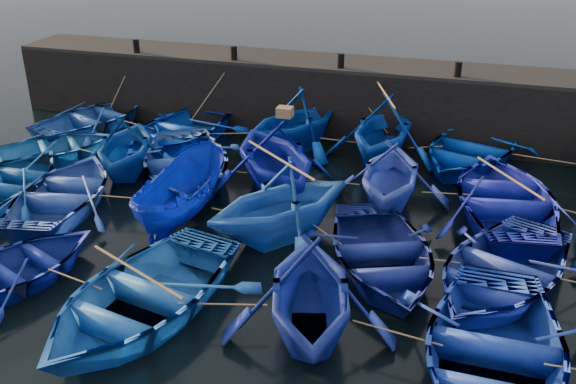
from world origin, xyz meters
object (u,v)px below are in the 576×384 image
(boat_8, at_px, (185,164))
(boat_0, at_px, (94,118))
(boat_13, at_px, (9,182))
(wooden_crate, at_px, (285,112))

(boat_8, bearing_deg, boat_0, 119.95)
(boat_0, distance_m, boat_8, 6.26)
(boat_8, height_order, boat_13, boat_8)
(boat_8, height_order, wooden_crate, wooden_crate)
(boat_0, bearing_deg, boat_8, 169.57)
(wooden_crate, bearing_deg, boat_8, -179.43)
(boat_0, height_order, wooden_crate, wooden_crate)
(wooden_crate, bearing_deg, boat_0, 158.89)
(boat_13, bearing_deg, boat_8, -153.17)
(boat_0, xyz_separation_m, boat_8, (5.30, -3.33, 0.09))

